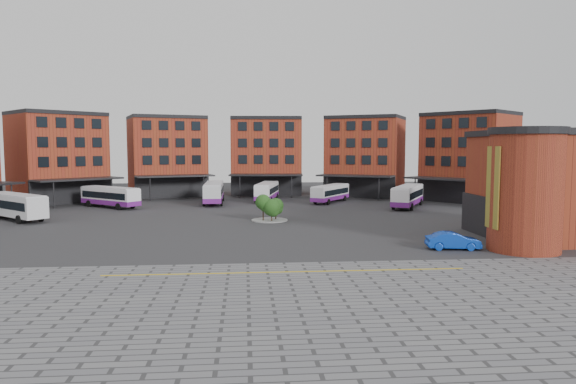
{
  "coord_description": "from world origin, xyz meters",
  "views": [
    {
      "loc": [
        -0.92,
        -49.9,
        8.92
      ],
      "look_at": [
        3.77,
        6.15,
        4.0
      ],
      "focal_mm": 32.0,
      "sensor_mm": 36.0,
      "label": 1
    }
  ],
  "objects": [
    {
      "name": "bus_d",
      "position": [
        2.65,
        35.04,
        1.64
      ],
      "size": [
        4.57,
        11.03,
        3.03
      ],
      "rotation": [
        0.0,
        0.0,
        -0.2
      ],
      "color": "white",
      "rests_on": "ground"
    },
    {
      "name": "bus_e",
      "position": [
        12.81,
        31.8,
        1.54
      ],
      "size": [
        7.56,
        9.64,
        2.83
      ],
      "rotation": [
        0.0,
        0.0,
        -0.59
      ],
      "color": "silver",
      "rests_on": "ground"
    },
    {
      "name": "blue_car",
      "position": [
        17.17,
        -6.97,
        0.76
      ],
      "size": [
        4.79,
        2.16,
        1.53
      ],
      "primitive_type": "imported",
      "rotation": [
        0.0,
        0.0,
        1.45
      ],
      "color": "#0E3CB9",
      "rests_on": "ground"
    },
    {
      "name": "bus_c",
      "position": [
        -5.91,
        31.8,
        1.79
      ],
      "size": [
        3.07,
        11.78,
        3.31
      ],
      "rotation": [
        0.0,
        0.0,
        0.01
      ],
      "color": "silver",
      "rests_on": "ground"
    },
    {
      "name": "main_building",
      "position": [
        -4.77,
        38.25,
        7.23
      ],
      "size": [
        94.14,
        42.48,
        14.6
      ],
      "color": "maroon",
      "rests_on": "ground"
    },
    {
      "name": "paving_zone",
      "position": [
        2.0,
        -22.0,
        0.01
      ],
      "size": [
        50.0,
        22.0,
        0.02
      ],
      "primitive_type": "cube",
      "color": "slate",
      "rests_on": "ground"
    },
    {
      "name": "ground",
      "position": [
        0.0,
        0.0,
        0.0
      ],
      "size": [
        160.0,
        160.0,
        0.0
      ],
      "primitive_type": "plane",
      "color": "#28282B",
      "rests_on": "ground"
    },
    {
      "name": "bus_b",
      "position": [
        -20.87,
        27.44,
        1.66
      ],
      "size": [
        10.02,
        8.86,
        3.07
      ],
      "rotation": [
        0.0,
        0.0,
        0.88
      ],
      "color": "white",
      "rests_on": "ground"
    },
    {
      "name": "bus_f",
      "position": [
        23.13,
        24.13,
        1.75
      ],
      "size": [
        7.85,
        11.3,
        3.23
      ],
      "rotation": [
        0.0,
        0.0,
        -0.51
      ],
      "color": "white",
      "rests_on": "ground"
    },
    {
      "name": "bus_a",
      "position": [
        -29.06,
        15.08,
        1.91
      ],
      "size": [
        10.16,
        9.64,
        3.23
      ],
      "rotation": [
        0.0,
        0.0,
        0.83
      ],
      "color": "silver",
      "rests_on": "ground"
    },
    {
      "name": "yellow_line",
      "position": [
        2.0,
        -14.0,
        0.03
      ],
      "size": [
        26.0,
        0.15,
        0.02
      ],
      "primitive_type": "cube",
      "color": "gold",
      "rests_on": "paving_zone"
    },
    {
      "name": "tree_island",
      "position": [
        2.14,
        11.6,
        1.68
      ],
      "size": [
        4.4,
        4.4,
        3.28
      ],
      "color": "gray",
      "rests_on": "ground"
    },
    {
      "name": "east_building",
      "position": [
        28.7,
        -3.06,
        5.29
      ],
      "size": [
        17.4,
        15.4,
        10.6
      ],
      "color": "maroon",
      "rests_on": "ground"
    }
  ]
}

